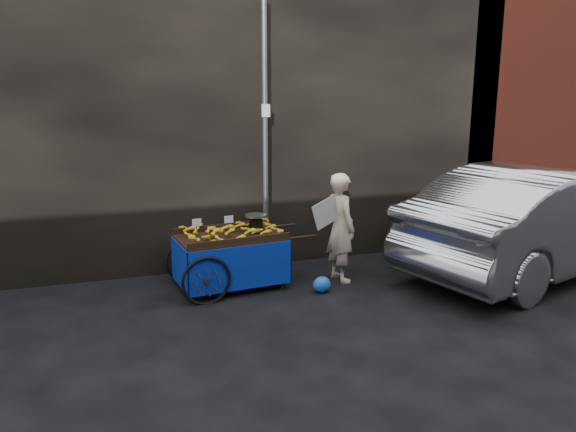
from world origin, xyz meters
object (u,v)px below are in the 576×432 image
object	(u,v)px
vendor	(340,227)
plastic_bag	(322,285)
banana_cart	(227,242)
parked_car	(542,219)

from	to	relation	value
vendor	plastic_bag	world-z (taller)	vendor
banana_cart	parked_car	distance (m)	4.70
parked_car	vendor	bearing A→B (deg)	63.01
banana_cart	parked_car	bearing A→B (deg)	-15.19
plastic_bag	vendor	bearing A→B (deg)	42.80
banana_cart	vendor	xyz separation A→B (m)	(1.60, -0.20, 0.13)
vendor	banana_cart	bearing A→B (deg)	74.15
banana_cart	vendor	bearing A→B (deg)	-13.02
plastic_bag	parked_car	world-z (taller)	parked_car
banana_cart	parked_car	size ratio (longest dim) A/B	0.42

